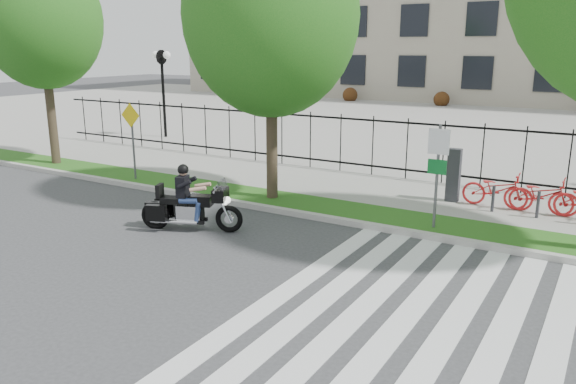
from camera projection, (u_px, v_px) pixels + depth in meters
The scene contains 13 objects.
ground at pixel (198, 266), 11.59m from camera, with size 120.00×120.00×0.00m, color #37373A.
curb at pixel (297, 213), 14.97m from camera, with size 60.00×0.20×0.15m, color #ACAAA2.
grass_verge at pixel (312, 206), 15.68m from camera, with size 60.00×1.50×0.15m, color #255114.
sidewalk at pixel (350, 187), 17.76m from camera, with size 60.00×3.50×0.15m, color gray.
plaza at pixel (478, 124), 32.34m from camera, with size 80.00×34.00×0.10m, color gray.
crosswalk_stripes at pixel (427, 323), 9.19m from camera, with size 5.70×8.00×0.01m, color silver, non-canonical shape.
iron_fence at pixel (373, 146), 18.94m from camera, with size 30.00×0.06×2.00m, color black, non-canonical shape.
lamp_post_left at pixel (162, 72), 26.71m from camera, with size 1.06×0.70×4.25m.
street_tree_0 at pixel (41, 20), 19.81m from camera, with size 4.21×4.21×7.58m.
street_tree_1 at pixel (271, 15), 15.04m from camera, with size 4.79×4.79×7.83m.
sign_pole_regulatory at pixel (438, 163), 13.20m from camera, with size 0.50×0.09×2.50m.
sign_pole_warning at pixel (132, 131), 18.17m from camera, with size 0.78×0.09×2.49m.
motorcycle_rider at pixel (190, 204), 13.69m from camera, with size 2.46×1.32×2.00m.
Camera 1 is at (7.15, -8.34, 4.41)m, focal length 35.00 mm.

